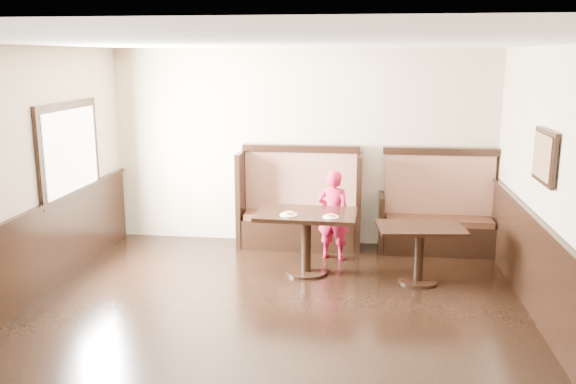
% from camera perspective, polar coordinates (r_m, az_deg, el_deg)
% --- Properties ---
extents(ground, '(7.00, 7.00, 0.00)m').
position_cam_1_polar(ground, '(5.88, -2.50, -14.67)').
color(ground, black).
rests_on(ground, ground).
extents(room_shell, '(7.00, 7.00, 7.00)m').
position_cam_1_polar(room_shell, '(5.91, -4.97, -7.44)').
color(room_shell, tan).
rests_on(room_shell, ground).
extents(booth_main, '(1.75, 0.72, 1.45)m').
position_cam_1_polar(booth_main, '(8.76, 1.10, -1.69)').
color(booth_main, black).
rests_on(booth_main, ground).
extents(booth_neighbor, '(1.65, 0.72, 1.45)m').
position_cam_1_polar(booth_neighbor, '(8.79, 13.85, -2.33)').
color(booth_neighbor, black).
rests_on(booth_neighbor, ground).
extents(table_main, '(1.26, 0.81, 0.79)m').
position_cam_1_polar(table_main, '(7.62, 1.72, -3.27)').
color(table_main, black).
rests_on(table_main, ground).
extents(table_neighbor, '(1.08, 0.78, 0.70)m').
position_cam_1_polar(table_neighbor, '(7.51, 12.22, -4.44)').
color(table_neighbor, black).
rests_on(table_neighbor, ground).
extents(child, '(0.50, 0.39, 1.23)m').
position_cam_1_polar(child, '(8.18, 4.27, -2.13)').
color(child, '#AF1234').
rests_on(child, ground).
extents(pizza_plate_left, '(0.22, 0.22, 0.04)m').
position_cam_1_polar(pizza_plate_left, '(7.44, 0.07, -2.06)').
color(pizza_plate_left, white).
rests_on(pizza_plate_left, table_main).
extents(pizza_plate_right, '(0.20, 0.20, 0.04)m').
position_cam_1_polar(pizza_plate_right, '(7.36, 4.03, -2.27)').
color(pizza_plate_right, white).
rests_on(pizza_plate_right, table_main).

